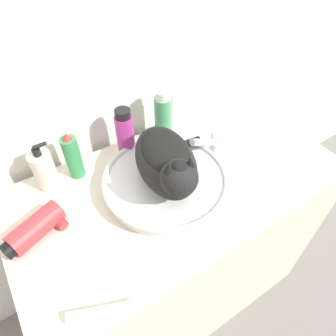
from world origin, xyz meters
The scene contains 12 objects.
ground_plane centered at (0.00, 0.00, 0.00)m, with size 12.00×12.00×0.00m, color gray.
wall_back centered at (0.00, 0.64, 1.20)m, with size 8.00×0.05×2.40m.
vanity_counter centered at (0.00, 0.29, 0.42)m, with size 1.12×0.59×0.85m.
sink_basin centered at (-0.05, 0.30, 0.88)m, with size 0.41×0.41×0.05m.
cat centered at (-0.05, 0.29, 0.98)m, with size 0.31×0.33×0.18m.
faucet centered at (0.17, 0.33, 0.91)m, with size 0.15×0.05×0.14m.
spray_bottle_trigger centered at (-0.27, 0.51, 0.93)m, with size 0.05×0.05×0.18m.
soap_pump_bottle centered at (-0.36, 0.51, 0.92)m, with size 0.07×0.07×0.18m.
shampoo_bottle_tall centered at (-0.08, 0.51, 0.94)m, with size 0.06×0.06×0.19m.
mouthwash_bottle centered at (0.08, 0.51, 0.95)m, with size 0.07×0.07×0.21m.
cream_tube centered at (-0.39, 0.05, 0.86)m, with size 0.16×0.09×0.03m.
hair_dryer centered at (-0.45, 0.35, 0.88)m, with size 0.19×0.13×0.07m.
Camera 1 is at (-0.39, -0.25, 1.60)m, focal length 32.00 mm.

